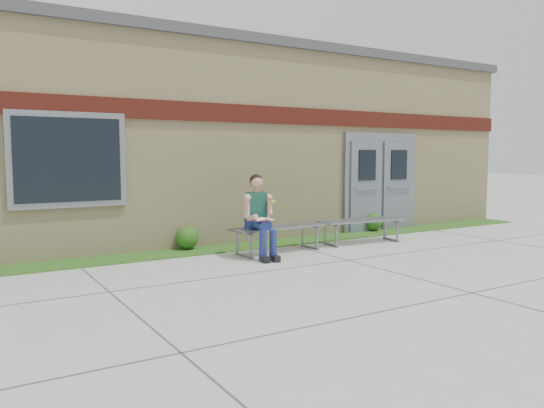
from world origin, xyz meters
TOP-DOWN VIEW (x-y plane):
  - ground at (0.00, 0.00)m, footprint 80.00×80.00m
  - grass_strip at (0.00, 2.60)m, footprint 16.00×0.80m
  - school_building at (-0.00, 5.99)m, footprint 16.20×6.22m
  - bench_left at (0.38, 1.75)m, footprint 1.92×0.67m
  - bench_right at (2.38, 1.75)m, footprint 1.89×0.69m
  - girl at (-0.14, 1.53)m, footprint 0.52×0.90m
  - shrub_mid at (-0.95, 2.85)m, footprint 0.43×0.43m
  - shrub_east at (3.69, 2.85)m, footprint 0.40×0.40m

SIDE VIEW (x-z plane):
  - ground at x=0.00m, z-range 0.00..0.00m
  - grass_strip at x=0.00m, z-range 0.00..0.02m
  - shrub_east at x=3.69m, z-range 0.02..0.42m
  - shrub_mid at x=-0.95m, z-range 0.02..0.45m
  - bench_right at x=2.38m, z-range 0.13..0.61m
  - bench_left at x=0.38m, z-range 0.13..0.62m
  - girl at x=-0.14m, z-range 0.03..1.48m
  - school_building at x=0.00m, z-range 0.00..4.20m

